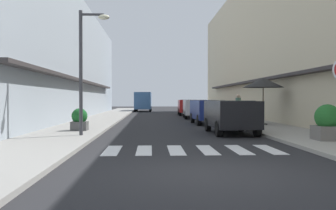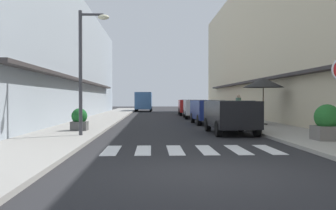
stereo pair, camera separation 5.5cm
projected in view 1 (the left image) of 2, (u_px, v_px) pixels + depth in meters
The scene contains 16 objects.
ground_plane at pixel (168, 121), 26.53m from camera, with size 102.54×102.54×0.00m, color #232326.
sidewalk_left at pixel (99, 120), 26.31m from camera, with size 2.96×65.25×0.12m, color gray.
sidewalk_right at pixel (237, 120), 26.75m from camera, with size 2.96×65.25×0.12m, color #9E998E.
building_row_left at pixel (46, 58), 27.39m from camera, with size 5.50×43.95×9.06m.
building_row_right at pixel (286, 44), 28.18m from camera, with size 5.50×43.95×11.32m.
crosswalk at pixel (192, 150), 11.40m from camera, with size 5.20×2.20×0.01m.
parked_car_near at pixel (231, 113), 16.68m from camera, with size 1.87×3.96×1.47m.
parked_car_mid at pixel (209, 109), 23.13m from camera, with size 1.89×4.20×1.47m.
parked_car_far at pixel (195, 107), 30.05m from camera, with size 1.96×4.56×1.47m.
parked_car_distant at pixel (188, 105), 35.81m from camera, with size 1.93×4.43×1.47m.
delivery_van at pixel (143, 100), 46.96m from camera, with size 2.11×5.44×2.37m.
street_lamp at pixel (86, 58), 14.82m from camera, with size 1.19×0.28×4.87m.
cafe_umbrella at pixel (263, 83), 21.01m from camera, with size 2.25×2.25×2.60m.
planter_corner at pixel (328, 123), 13.11m from camera, with size 0.88×0.88×1.24m.
planter_midblock at pixel (80, 120), 17.12m from camera, with size 0.71×0.71×1.00m.
pedestrian_walking_near at pixel (238, 107), 23.84m from camera, with size 0.34×0.34×1.72m.
Camera 1 is at (-1.23, -7.84, 1.54)m, focal length 40.59 mm.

